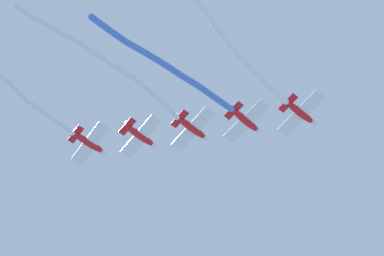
{
  "coord_description": "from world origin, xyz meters",
  "views": [
    {
      "loc": [
        -11.19,
        -36.14,
        4.28
      ],
      "look_at": [
        -15.58,
        -4.68,
        67.76
      ],
      "focal_mm": 47.06,
      "sensor_mm": 36.0,
      "label": 1
    }
  ],
  "objects_px": {
    "airplane_right_wing": "(193,128)",
    "airplane_slot": "(141,136)",
    "airplane_trail": "(90,143)",
    "airplane_lead": "(301,113)",
    "airplane_left_wing": "(246,121)"
  },
  "relations": [
    {
      "from": "airplane_right_wing",
      "to": "airplane_trail",
      "type": "xyz_separation_m",
      "value": [
        -15.14,
        0.57,
        0.5
      ]
    },
    {
      "from": "airplane_lead",
      "to": "airplane_right_wing",
      "type": "relative_size",
      "value": 0.99
    },
    {
      "from": "airplane_lead",
      "to": "airplane_left_wing",
      "type": "bearing_deg",
      "value": 131.44
    },
    {
      "from": "airplane_lead",
      "to": "airplane_slot",
      "type": "relative_size",
      "value": 0.99
    },
    {
      "from": "airplane_lead",
      "to": "airplane_slot",
      "type": "distance_m",
      "value": 22.74
    },
    {
      "from": "airplane_lead",
      "to": "airplane_left_wing",
      "type": "height_order",
      "value": "airplane_left_wing"
    },
    {
      "from": "airplane_right_wing",
      "to": "airplane_slot",
      "type": "relative_size",
      "value": 1.0
    },
    {
      "from": "airplane_trail",
      "to": "airplane_left_wing",
      "type": "bearing_deg",
      "value": -47.14
    },
    {
      "from": "airplane_lead",
      "to": "airplane_left_wing",
      "type": "distance_m",
      "value": 7.58
    },
    {
      "from": "airplane_right_wing",
      "to": "airplane_lead",
      "type": "bearing_deg",
      "value": -49.16
    },
    {
      "from": "airplane_right_wing",
      "to": "airplane_left_wing",
      "type": "bearing_deg",
      "value": -49.14
    },
    {
      "from": "airplane_right_wing",
      "to": "airplane_slot",
      "type": "bearing_deg",
      "value": 130.84
    },
    {
      "from": "airplane_right_wing",
      "to": "airplane_trail",
      "type": "bearing_deg",
      "value": 130.85
    },
    {
      "from": "airplane_trail",
      "to": "airplane_lead",
      "type": "bearing_deg",
      "value": -47.15
    },
    {
      "from": "airplane_left_wing",
      "to": "airplane_right_wing",
      "type": "height_order",
      "value": "airplane_right_wing"
    }
  ]
}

